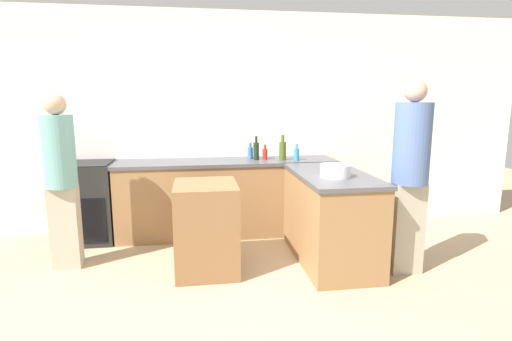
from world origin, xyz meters
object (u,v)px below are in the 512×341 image
Objects in this scene: mixing_bowl at (335,171)px; person_at_peninsula at (410,171)px; hot_sauce_bottle at (265,154)px; island_table at (206,227)px; dish_soap_bottle at (297,154)px; person_by_range at (61,175)px; range_oven at (88,202)px; olive_oil_bottle at (283,150)px; wine_bottle_dark at (256,150)px; water_bottle_blue at (250,152)px.

mixing_bowl is 0.16× the size of person_at_peninsula.
island_table is at bearing -125.58° from hot_sauce_bottle.
dish_soap_bottle is (-0.11, 1.05, 0.02)m from mixing_bowl.
person_by_range is 0.94× the size of person_at_peninsula.
person_at_peninsula reaches higher than range_oven.
hot_sauce_bottle is at bearing 112.00° from mixing_bowl.
olive_oil_bottle reaches higher than dish_soap_bottle.
range_oven is at bearing -179.99° from wine_bottle_dark.
range_oven is 0.55× the size of person_by_range.
olive_oil_bottle reaches higher than range_oven.
range_oven is 4.71× the size of dish_soap_bottle.
mixing_bowl is (1.23, -0.13, 0.54)m from island_table.
hot_sauce_bottle is at bearing 161.32° from dish_soap_bottle.
range_oven is at bearing 155.54° from mixing_bowl.
dish_soap_bottle is at bearing 14.91° from person_by_range.
mixing_bowl is at bearing -24.46° from range_oven.
range_oven is at bearing -179.77° from hot_sauce_bottle.
person_at_peninsula reaches higher than hot_sauce_bottle.
island_table is 4.38× the size of dish_soap_bottle.
mixing_bowl reaches higher than range_oven.
island_table is (1.34, -1.04, -0.03)m from range_oven.
wine_bottle_dark reaches higher than range_oven.
range_oven is at bearing 88.69° from person_by_range.
island_table is 4.75× the size of hot_sauce_bottle.
wine_bottle_dark reaches higher than water_bottle_blue.
water_bottle_blue is at bearing 158.51° from olive_oil_bottle.
range_oven is at bearing 177.33° from dish_soap_bottle.
olive_oil_bottle is at bearing 125.41° from person_at_peninsula.
wine_bottle_dark is 0.11m from water_bottle_blue.
person_at_peninsula is at bearing -54.59° from olive_oil_bottle.
person_at_peninsula is at bearing -10.31° from person_by_range.
wine_bottle_dark is 0.16× the size of person_at_peninsula.
water_bottle_blue reaches higher than mixing_bowl.
water_bottle_blue is at bearing 126.25° from wine_bottle_dark.
hot_sauce_bottle is at bearing 54.42° from island_table.
water_bottle_blue is (1.92, 0.08, 0.53)m from range_oven.
olive_oil_bottle is (2.29, -0.06, 0.57)m from range_oven.
island_table is 1.98m from person_at_peninsula.
mixing_bowl is 1.06m from dish_soap_bottle.
hot_sauce_bottle is at bearing 129.41° from person_at_peninsula.
range_oven is 3.21× the size of mixing_bowl.
range_oven is at bearing 157.06° from person_at_peninsula.
wine_bottle_dark is at bearing 21.15° from person_by_range.
wine_bottle_dark is at bearing -175.88° from hot_sauce_bottle.
hot_sauce_bottle is 0.92× the size of dish_soap_bottle.
wine_bottle_dark reaches higher than dish_soap_bottle.
water_bottle_blue is at bearing 159.64° from dish_soap_bottle.
mixing_bowl is 1.31m from wine_bottle_dark.
mixing_bowl is 0.17× the size of person_by_range.
person_at_peninsula reaches higher than mixing_bowl.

